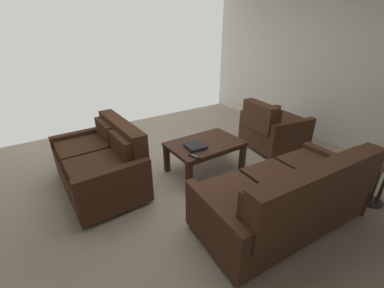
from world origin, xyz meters
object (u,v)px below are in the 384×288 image
at_px(loveseat_near, 103,162).
at_px(coffee_table, 205,147).
at_px(sofa_main, 288,197).
at_px(armchair_side, 272,129).
at_px(coffee_mug, 363,154).
at_px(tv_remote, 194,156).
at_px(end_table, 364,168).
at_px(book_stack, 196,146).

xyz_separation_m(loveseat_near, coffee_table, (-1.32, 0.40, 0.02)).
distance_m(sofa_main, loveseat_near, 2.22).
height_order(loveseat_near, armchair_side, loveseat_near).
relative_size(sofa_main, coffee_mug, 18.40).
distance_m(coffee_mug, tv_remote, 1.89).
xyz_separation_m(end_table, armchair_side, (-0.34, -1.55, -0.11)).
distance_m(coffee_table, end_table, 1.91).
bearing_deg(sofa_main, coffee_table, -88.70).
relative_size(sofa_main, coffee_table, 1.84).
distance_m(end_table, book_stack, 1.98).
height_order(loveseat_near, coffee_table, loveseat_near).
bearing_deg(end_table, loveseat_near, -39.98).
bearing_deg(coffee_table, end_table, 123.64).
height_order(sofa_main, end_table, sofa_main).
distance_m(loveseat_near, armchair_side, 2.75).
bearing_deg(coffee_mug, coffee_table, -56.99).
distance_m(sofa_main, tv_remote, 1.16).
bearing_deg(end_table, book_stack, -50.41).
distance_m(end_table, coffee_mug, 0.18).
xyz_separation_m(end_table, book_stack, (1.26, -1.53, -0.00)).
relative_size(loveseat_near, armchair_side, 1.40).
distance_m(loveseat_near, coffee_table, 1.38).
distance_m(sofa_main, coffee_mug, 1.03).
xyz_separation_m(loveseat_near, end_table, (-2.38, 1.99, 0.11)).
distance_m(armchair_side, coffee_mug, 1.59).
height_order(loveseat_near, book_stack, loveseat_near).
relative_size(sofa_main, armchair_side, 1.89).
height_order(coffee_mug, tv_remote, coffee_mug).
height_order(armchair_side, tv_remote, armchair_side).
bearing_deg(sofa_main, coffee_mug, 168.75).
relative_size(coffee_table, coffee_mug, 10.00).
bearing_deg(loveseat_near, armchair_side, 170.82).
bearing_deg(loveseat_near, end_table, 140.02).
bearing_deg(armchair_side, sofa_main, 43.99).
height_order(loveseat_near, end_table, loveseat_near).
xyz_separation_m(armchair_side, coffee_mug, (0.39, 1.51, 0.28)).
distance_m(sofa_main, coffee_table, 1.36).
xyz_separation_m(coffee_table, coffee_mug, (-1.01, 1.55, 0.26)).
relative_size(sofa_main, loveseat_near, 1.35).
height_order(coffee_mug, book_stack, coffee_mug).
relative_size(armchair_side, tv_remote, 5.97).
height_order(coffee_table, armchair_side, armchair_side).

